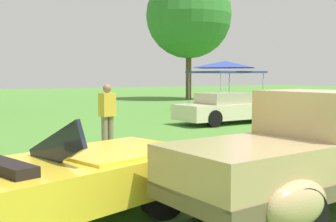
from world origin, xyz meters
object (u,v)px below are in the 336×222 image
(feature_pickup_truck, at_px, (311,153))
(spectator_between_cars, at_px, (107,114))
(show_car_charcoal, at_px, (318,104))
(canopy_tent_left_field, at_px, (225,66))
(show_car_cream, at_px, (226,108))
(neighbor_convertible, at_px, (47,183))

(feature_pickup_truck, bearing_deg, spectator_between_cars, 93.83)
(spectator_between_cars, bearing_deg, show_car_charcoal, 13.97)
(spectator_between_cars, xyz_separation_m, canopy_tent_left_field, (10.24, 8.11, 1.51))
(show_car_cream, distance_m, spectator_between_cars, 7.10)
(feature_pickup_truck, xyz_separation_m, canopy_tent_left_field, (9.83, 14.32, 1.56))
(show_car_cream, height_order, spectator_between_cars, spectator_between_cars)
(feature_pickup_truck, distance_m, show_car_charcoal, 14.27)
(show_car_cream, bearing_deg, spectator_between_cars, -153.91)
(neighbor_convertible, bearing_deg, show_car_cream, 41.20)
(spectator_between_cars, relative_size, canopy_tent_left_field, 0.53)
(feature_pickup_truck, distance_m, neighbor_convertible, 3.49)
(feature_pickup_truck, height_order, canopy_tent_left_field, canopy_tent_left_field)
(spectator_between_cars, bearing_deg, show_car_cream, 26.09)
(feature_pickup_truck, distance_m, show_car_cream, 11.07)
(spectator_between_cars, height_order, canopy_tent_left_field, canopy_tent_left_field)
(show_car_charcoal, bearing_deg, canopy_tent_left_field, 102.82)
(canopy_tent_left_field, bearing_deg, spectator_between_cars, -141.63)
(neighbor_convertible, height_order, show_car_charcoal, neighbor_convertible)
(show_car_cream, height_order, canopy_tent_left_field, canopy_tent_left_field)
(show_car_charcoal, distance_m, spectator_between_cars, 11.79)
(show_car_charcoal, height_order, spectator_between_cars, spectator_between_cars)
(feature_pickup_truck, xyz_separation_m, spectator_between_cars, (-0.42, 6.21, 0.05))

